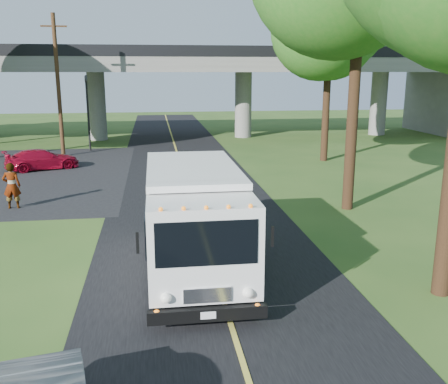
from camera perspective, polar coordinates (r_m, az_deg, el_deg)
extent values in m
plane|color=#30511D|center=(11.32, 0.88, -15.29)|extent=(120.00, 120.00, 0.00)
cube|color=black|center=(20.58, -3.44, -1.77)|extent=(7.00, 90.00, 0.02)
cube|color=gold|center=(20.58, -3.44, -1.72)|extent=(0.12, 90.00, 0.01)
cube|color=slate|center=(41.81, -6.12, 14.30)|extent=(50.00, 9.00, 1.20)
cube|color=black|center=(37.44, -5.90, 15.77)|extent=(50.00, 0.25, 0.80)
cube|color=black|center=(46.23, -6.36, 15.34)|extent=(50.00, 0.25, 0.80)
cylinder|color=slate|center=(42.11, -14.30, 9.46)|extent=(1.40, 1.40, 5.40)
cylinder|color=slate|center=(42.55, 2.22, 9.91)|extent=(1.40, 1.40, 5.40)
cylinder|color=slate|center=(46.21, 17.24, 9.61)|extent=(1.40, 1.40, 5.40)
cylinder|color=black|center=(36.17, -15.27, 8.62)|extent=(0.14, 0.14, 5.20)
imported|color=black|center=(36.07, -15.47, 11.79)|extent=(0.18, 0.22, 1.10)
cylinder|color=#472D19|center=(34.31, -18.41, 11.35)|extent=(0.26, 0.26, 9.00)
cube|color=#472D19|center=(34.41, -18.89, 17.50)|extent=(1.60, 0.10, 0.10)
cylinder|color=#382314|center=(20.38, 14.50, 8.65)|extent=(0.44, 0.44, 7.70)
cylinder|color=#382314|center=(31.67, 11.59, 9.49)|extent=(0.44, 0.44, 6.65)
sphere|color=#26691B|center=(31.71, 12.03, 18.30)|extent=(5.58, 5.58, 5.58)
sphere|color=#26691B|center=(31.54, 13.22, 18.82)|extent=(4.96, 4.96, 4.96)
cube|color=white|center=(14.50, -3.70, -1.33)|extent=(2.49, 4.56, 2.33)
cube|color=white|center=(11.47, -2.46, -5.94)|extent=(2.49, 1.87, 2.13)
cube|color=black|center=(10.50, -1.99, -5.87)|extent=(2.18, 0.09, 0.98)
cube|color=black|center=(11.03, -1.86, -13.78)|extent=(2.59, 0.19, 0.29)
cube|color=white|center=(14.54, -3.49, -7.18)|extent=(2.50, 6.02, 0.19)
cylinder|color=black|center=(12.05, -7.60, -11.03)|extent=(0.29, 0.93, 0.93)
cylinder|color=black|center=(12.23, 2.52, -10.54)|extent=(0.29, 0.93, 0.93)
cylinder|color=black|center=(16.11, -7.76, -4.59)|extent=(0.29, 0.93, 0.93)
cylinder|color=black|center=(16.25, -0.26, -4.30)|extent=(0.29, 0.93, 0.93)
imported|color=maroon|center=(30.28, -20.08, 3.53)|extent=(4.35, 3.06, 1.17)
imported|color=gray|center=(21.94, -23.10, 0.65)|extent=(0.72, 0.49, 1.90)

